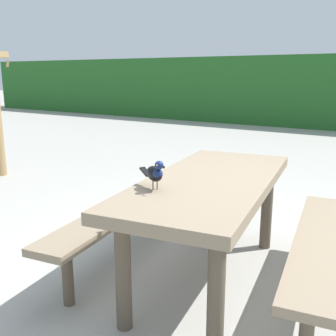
# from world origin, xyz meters

# --- Properties ---
(ground_plane) EXTENTS (60.00, 60.00, 0.00)m
(ground_plane) POSITION_xyz_m (0.00, 0.00, 0.00)
(ground_plane) COLOR #A3A099
(picnic_table_foreground) EXTENTS (1.92, 1.94, 0.74)m
(picnic_table_foreground) POSITION_xyz_m (-0.16, -0.12, 0.56)
(picnic_table_foreground) COLOR #84725B
(picnic_table_foreground) RESTS_ON ground
(bird_grackle) EXTENTS (0.26, 0.16, 0.18)m
(bird_grackle) POSITION_xyz_m (-0.31, -0.55, 0.84)
(bird_grackle) COLOR black
(bird_grackle) RESTS_ON picnic_table_foreground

